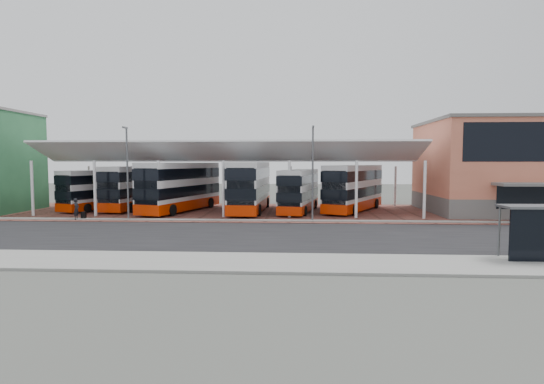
% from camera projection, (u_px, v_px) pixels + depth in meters
% --- Properties ---
extents(ground, '(140.00, 140.00, 0.00)m').
position_uv_depth(ground, '(288.00, 234.00, 29.94)').
color(ground, '#444641').
extents(road, '(120.00, 14.00, 0.02)m').
position_uv_depth(road, '(287.00, 236.00, 28.95)').
color(road, black).
rests_on(road, ground).
extents(forecourt, '(72.00, 16.00, 0.06)m').
position_uv_depth(forecourt, '(310.00, 212.00, 42.78)').
color(forecourt, brown).
rests_on(forecourt, ground).
extents(sidewalk, '(120.00, 4.00, 0.14)m').
position_uv_depth(sidewalk, '(284.00, 263.00, 20.97)').
color(sidewalk, slate).
rests_on(sidewalk, ground).
extents(north_kerb, '(120.00, 0.80, 0.14)m').
position_uv_depth(north_kerb, '(289.00, 221.00, 36.11)').
color(north_kerb, slate).
rests_on(north_kerb, ground).
extents(yellow_line_near, '(120.00, 0.12, 0.01)m').
position_uv_depth(yellow_line_near, '(285.00, 255.00, 22.97)').
color(yellow_line_near, gold).
rests_on(yellow_line_near, road).
extents(yellow_line_far, '(120.00, 0.12, 0.01)m').
position_uv_depth(yellow_line_far, '(285.00, 254.00, 23.27)').
color(yellow_line_far, gold).
rests_on(yellow_line_far, road).
extents(canopy, '(37.00, 11.63, 7.07)m').
position_uv_depth(canopy, '(232.00, 155.00, 43.75)').
color(canopy, white).
rests_on(canopy, ground).
extents(terminal, '(18.40, 14.40, 9.25)m').
position_uv_depth(terminal, '(521.00, 166.00, 42.24)').
color(terminal, '#64615F').
rests_on(terminal, ground).
extents(lamp_west, '(0.16, 0.90, 8.07)m').
position_uv_depth(lamp_west, '(127.00, 170.00, 36.65)').
color(lamp_west, '#505257').
rests_on(lamp_west, ground).
extents(lamp_east, '(0.16, 0.90, 8.07)m').
position_uv_depth(lamp_east, '(313.00, 170.00, 35.78)').
color(lamp_east, '#505257').
rests_on(lamp_east, ground).
extents(bus_0, '(5.86, 10.26, 4.17)m').
position_uv_depth(bus_0, '(103.00, 190.00, 45.24)').
color(bus_0, silver).
rests_on(bus_0, forecourt).
extents(bus_1, '(3.97, 11.31, 4.57)m').
position_uv_depth(bus_1, '(136.00, 188.00, 45.62)').
color(bus_1, silver).
rests_on(bus_1, forecourt).
extents(bus_2, '(5.93, 12.31, 4.95)m').
position_uv_depth(bus_2, '(181.00, 187.00, 43.27)').
color(bus_2, silver).
rests_on(bus_2, forecourt).
extents(bus_3, '(3.38, 12.23, 5.00)m').
position_uv_depth(bus_3, '(250.00, 187.00, 43.15)').
color(bus_3, silver).
rests_on(bus_3, forecourt).
extents(bus_4, '(4.29, 10.54, 4.24)m').
position_uv_depth(bus_4, '(299.00, 191.00, 42.80)').
color(bus_4, silver).
rests_on(bus_4, forecourt).
extents(bus_5, '(7.44, 11.35, 4.69)m').
position_uv_depth(bus_5, '(354.00, 188.00, 43.47)').
color(bus_5, silver).
rests_on(bus_5, forecourt).
extents(pedestrian, '(0.47, 0.70, 1.85)m').
position_uv_depth(pedestrian, '(76.00, 209.00, 36.85)').
color(pedestrian, black).
rests_on(pedestrian, forecourt).
extents(suitcase, '(0.39, 0.28, 0.66)m').
position_uv_depth(suitcase, '(84.00, 215.00, 37.20)').
color(suitcase, black).
rests_on(suitcase, forecourt).
extents(bus_shelter, '(3.44, 1.61, 2.73)m').
position_uv_depth(bus_shelter, '(544.00, 226.00, 21.18)').
color(bus_shelter, black).
rests_on(bus_shelter, sidewalk).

